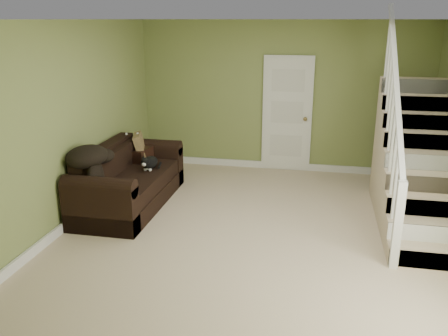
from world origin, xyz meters
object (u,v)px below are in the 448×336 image
at_px(cat, 150,163).
at_px(side_table, 135,166).
at_px(sofa, 127,183).
at_px(banana, 122,185).

bearing_deg(cat, side_table, 133.56).
xyz_separation_m(side_table, cat, (0.44, -0.50, 0.23)).
bearing_deg(sofa, side_table, 103.40).
xyz_separation_m(cat, banana, (-0.10, -0.80, -0.07)).
distance_m(cat, banana, 0.81).
bearing_deg(cat, banana, -94.63).
relative_size(side_table, banana, 4.44).
height_order(sofa, banana, sofa).
relative_size(sofa, banana, 10.86).
xyz_separation_m(sofa, cat, (0.25, 0.27, 0.24)).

